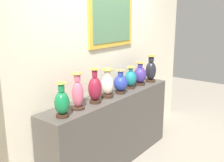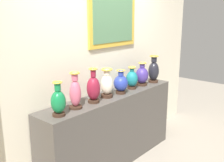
{
  "view_description": "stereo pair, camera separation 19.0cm",
  "coord_description": "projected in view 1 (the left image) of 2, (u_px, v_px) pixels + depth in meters",
  "views": [
    {
      "loc": [
        -2.67,
        -2.04,
        2.01
      ],
      "look_at": [
        0.0,
        0.0,
        1.16
      ],
      "focal_mm": 43.56,
      "sensor_mm": 36.0,
      "label": 1
    },
    {
      "loc": [
        -2.55,
        -2.19,
        2.01
      ],
      "look_at": [
        0.0,
        0.0,
        1.16
      ],
      "focal_mm": 43.56,
      "sensor_mm": 36.0,
      "label": 2
    }
  ],
  "objects": [
    {
      "name": "vase_teal",
      "position": [
        131.0,
        78.0,
        3.77
      ],
      "size": [
        0.16,
        0.16,
        0.31
      ],
      "color": "#382319",
      "rests_on": "display_shelf"
    },
    {
      "name": "vase_onyx",
      "position": [
        151.0,
        70.0,
        4.13
      ],
      "size": [
        0.16,
        0.16,
        0.41
      ],
      "color": "#382319",
      "rests_on": "display_shelf"
    },
    {
      "name": "vase_emerald",
      "position": [
        62.0,
        103.0,
        2.73
      ],
      "size": [
        0.16,
        0.16,
        0.36
      ],
      "color": "#382319",
      "rests_on": "display_shelf"
    },
    {
      "name": "vase_cobalt",
      "position": [
        120.0,
        83.0,
        3.54
      ],
      "size": [
        0.19,
        0.19,
        0.31
      ],
      "color": "#382319",
      "rests_on": "display_shelf"
    },
    {
      "name": "display_shelf",
      "position": [
        112.0,
        130.0,
        3.63
      ],
      "size": [
        2.21,
        0.41,
        0.98
      ],
      "primitive_type": "cube",
      "color": "#4C4742",
      "rests_on": "ground_plane"
    },
    {
      "name": "back_wall",
      "position": [
        96.0,
        45.0,
        3.52
      ],
      "size": [
        4.59,
        0.14,
        3.18
      ],
      "color": "beige",
      "rests_on": "ground_plane"
    },
    {
      "name": "vase_ivory",
      "position": [
        107.0,
        84.0,
        3.37
      ],
      "size": [
        0.15,
        0.15,
        0.37
      ],
      "color": "#382319",
      "rests_on": "display_shelf"
    },
    {
      "name": "vase_burgundy",
      "position": [
        95.0,
        88.0,
        3.16
      ],
      "size": [
        0.16,
        0.16,
        0.42
      ],
      "color": "#382319",
      "rests_on": "display_shelf"
    },
    {
      "name": "vase_rose",
      "position": [
        78.0,
        93.0,
        2.95
      ],
      "size": [
        0.14,
        0.14,
        0.41
      ],
      "color": "#382319",
      "rests_on": "display_shelf"
    },
    {
      "name": "ground_plane",
      "position": [
        112.0,
        162.0,
        3.75
      ],
      "size": [
        10.59,
        10.59,
        0.0
      ],
      "primitive_type": "plane",
      "color": "gray"
    },
    {
      "name": "vase_indigo",
      "position": [
        140.0,
        75.0,
        3.96
      ],
      "size": [
        0.19,
        0.19,
        0.34
      ],
      "color": "#382319",
      "rests_on": "display_shelf"
    }
  ]
}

